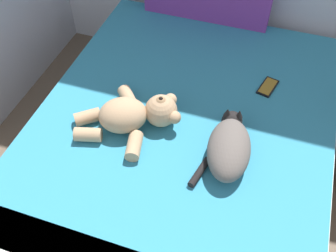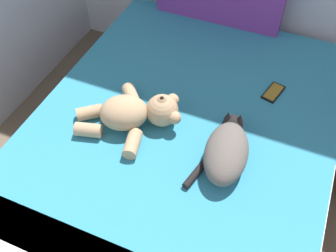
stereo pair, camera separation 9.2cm
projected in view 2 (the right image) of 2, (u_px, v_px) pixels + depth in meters
The scene contains 4 objects.
bed at pixel (181, 153), 2.07m from camera, with size 1.50×1.98×0.45m.
cat at pixel (227, 150), 1.70m from camera, with size 0.25×0.44×0.15m.
teddy_bear at pixel (135, 113), 1.85m from camera, with size 0.51×0.42×0.17m.
cell_phone at pixel (273, 92), 2.04m from camera, with size 0.11×0.16×0.01m.
Camera 2 is at (1.63, 2.12, 1.88)m, focal length 41.66 mm.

